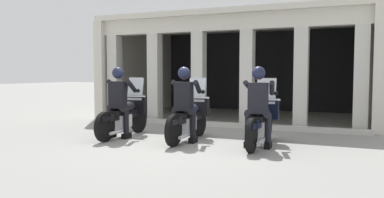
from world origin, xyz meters
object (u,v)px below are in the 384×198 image
(motorcycle_left, at_px, (126,114))
(police_officer_center, at_px, (184,98))
(police_officer_left, at_px, (119,96))
(motorcycle_right, at_px, (261,121))
(motorcycle_center, at_px, (190,117))
(police_officer_right, at_px, (258,100))

(motorcycle_left, xyz_separation_m, police_officer_center, (1.56, -0.20, 0.44))
(police_officer_center, bearing_deg, motorcycle_left, 172.82)
(police_officer_left, bearing_deg, police_officer_center, -3.38)
(motorcycle_left, xyz_separation_m, motorcycle_right, (3.13, 0.09, 0.00))
(motorcycle_center, distance_m, motorcycle_right, 1.57)
(motorcycle_left, relative_size, police_officer_left, 1.29)
(police_officer_center, xyz_separation_m, police_officer_right, (1.57, 0.01, 0.00))
(motorcycle_right, bearing_deg, police_officer_right, -99.14)
(police_officer_right, bearing_deg, motorcycle_right, 80.86)
(motorcycle_left, distance_m, motorcycle_center, 1.57)
(police_officer_center, height_order, police_officer_right, same)
(motorcycle_center, bearing_deg, motorcycle_right, 0.21)
(police_officer_left, xyz_separation_m, motorcycle_center, (1.57, 0.37, -0.44))
(motorcycle_center, relative_size, police_officer_center, 1.29)
(police_officer_left, height_order, police_officer_right, same)
(police_officer_right, bearing_deg, police_officer_left, 172.80)
(motorcycle_left, bearing_deg, motorcycle_right, -4.85)
(motorcycle_left, relative_size, police_officer_right, 1.29)
(motorcycle_right, bearing_deg, police_officer_center, -178.43)
(motorcycle_center, xyz_separation_m, motorcycle_right, (1.57, 0.01, 0.00))
(motorcycle_left, relative_size, motorcycle_right, 1.00)
(police_officer_left, distance_m, police_officer_center, 1.57)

